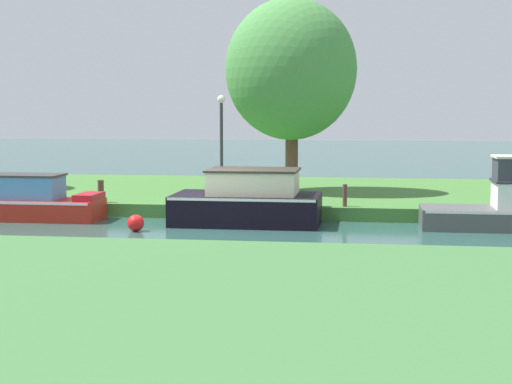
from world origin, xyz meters
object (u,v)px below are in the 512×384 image
mooring_post_near (345,195)px  mooring_post_far (101,191)px  channel_buoy (136,223)px  lamp_post (221,135)px  willow_tree_centre (291,70)px  black_cruiser (249,201)px

mooring_post_near → mooring_post_far: size_ratio=0.96×
mooring_post_near → mooring_post_far: bearing=180.0°
mooring_post_near → channel_buoy: size_ratio=1.46×
lamp_post → mooring_post_far: bearing=-163.8°
mooring_post_near → channel_buoy: mooring_post_near is taller
lamp_post → mooring_post_far: size_ratio=4.77×
mooring_post_far → willow_tree_centre: bearing=36.9°
mooring_post_near → mooring_post_far: 7.30m
lamp_post → mooring_post_far: lamp_post is taller
lamp_post → mooring_post_near: bearing=-15.0°
black_cruiser → channel_buoy: black_cruiser is taller
willow_tree_centre → channel_buoy: 8.78m
channel_buoy → mooring_post_near: bearing=28.0°
mooring_post_far → lamp_post: bearing=16.2°
lamp_post → channel_buoy: (-1.58, -3.88, -2.17)m
mooring_post_near → black_cruiser: bearing=-157.1°
willow_tree_centre → mooring_post_near: 5.85m
willow_tree_centre → channel_buoy: (-3.40, -6.87, -4.29)m
black_cruiser → lamp_post: size_ratio=1.27×
black_cruiser → mooring_post_far: 4.79m
willow_tree_centre → mooring_post_near: (1.97, -4.01, -3.78)m
willow_tree_centre → lamp_post: size_ratio=2.03×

